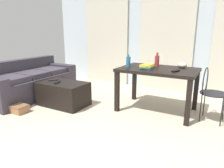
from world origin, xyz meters
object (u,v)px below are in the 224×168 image
Objects in this scene: coffee_table at (63,94)px; tv_remote_secondary at (57,82)px; book_stack at (147,67)px; bottle_far at (157,61)px; shoebox at (18,108)px; bottle_near at (128,62)px; couch at (30,82)px; tv_remote_primary at (53,80)px; bowl at (182,65)px; wire_chair at (210,88)px; craft_table at (158,74)px; tv_remote_on_table at (176,71)px; scissors at (148,65)px.

tv_remote_secondary is (-0.07, -0.07, 0.23)m from coffee_table.
tv_remote_secondary is at bearing -160.09° from book_stack.
shoebox is (-1.95, -1.46, -0.78)m from bottle_far.
tv_remote_secondary is (-1.18, -0.53, -0.40)m from bottle_near.
couch reaches higher than tv_remote_primary.
coffee_table is 3.69× the size of bottle_far.
bowl reaches higher than tv_remote_primary.
bottle_near reaches higher than wire_chair.
craft_table is at bearing 15.59° from bottle_near.
tv_remote_on_table is at bearing 12.85° from coffee_table.
tv_remote_primary is 0.56× the size of shoebox.
craft_table is (2.61, 0.53, 0.34)m from couch.
bowl is 2.38m from tv_remote_primary.
craft_table is 4.58× the size of book_stack.
craft_table is 0.38m from tv_remote_on_table.
bottle_near is 1.31× the size of tv_remote_secondary.
tv_remote_primary is (-2.19, -0.41, -0.31)m from tv_remote_on_table.
shoebox is at bearing -139.54° from tv_remote_secondary.
bowl is 2.24m from tv_remote_secondary.
tv_remote_on_table reaches higher than craft_table.
book_stack reaches higher than couch.
shoebox is (-1.77, -1.52, -0.68)m from scissors.
tv_remote_on_table is at bearing 44.71° from tv_remote_primary.
tv_remote_on_table is (0.41, -0.35, -0.09)m from bottle_far.
tv_remote_on_table is at bearing 7.13° from couch.
book_stack is at bearing 18.36° from coffee_table.
couch is at bearing 175.93° from coffee_table.
craft_table is 8.00× the size of bowl.
bottle_far is 1.29× the size of tv_remote_primary.
bottle_near is at bearing 22.58° from coffee_table.
tv_remote_primary is (-2.69, -0.57, -0.06)m from wire_chair.
bottle_far is 1.85m from tv_remote_secondary.
bowl is 0.62m from book_stack.
book_stack reaches higher than tv_remote_secondary.
couch is 1.53× the size of craft_table.
book_stack is 2.32m from shoebox.
couch is 7.97× the size of bottle_far.
book_stack is at bearing -142.18° from craft_table.
tv_remote_primary is (-2.20, -0.84, -0.35)m from bowl.
couch is 3.09m from bowl.
bowl is at bearing 32.79° from shoebox.
tv_remote_secondary is (-2.49, -0.66, -0.07)m from wire_chair.
coffee_table is at bearing -161.64° from book_stack.
craft_table is 1.53× the size of wire_chair.
craft_table is at bearing 20.50° from coffee_table.
wire_chair reaches higher than scissors.
bottle_far is at bearing 167.97° from wire_chair.
bottle_far is 1.53× the size of bowl.
scissors reaches higher than craft_table.
tv_remote_secondary is at bearing -8.45° from couch.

